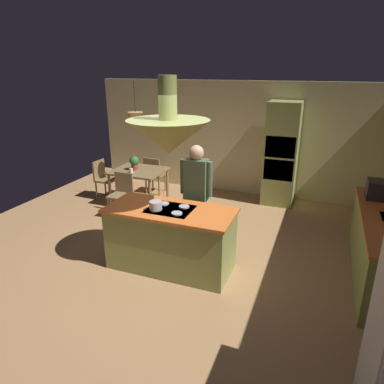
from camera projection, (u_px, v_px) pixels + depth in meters
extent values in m
plane|color=#AD7F51|center=(177.00, 260.00, 5.41)|extent=(8.16, 8.16, 0.00)
cube|color=beige|center=(236.00, 138.00, 8.01)|extent=(6.80, 0.10, 2.55)
cube|color=#8C934C|center=(171.00, 240.00, 5.09)|extent=(1.78, 0.78, 0.89)
cube|color=orange|center=(170.00, 210.00, 4.93)|extent=(1.84, 0.84, 0.04)
cube|color=black|center=(170.00, 209.00, 4.92)|extent=(0.64, 0.52, 0.01)
cylinder|color=#B2B2B7|center=(156.00, 210.00, 4.86)|extent=(0.15, 0.15, 0.02)
cylinder|color=#B2B2B7|center=(177.00, 213.00, 4.75)|extent=(0.15, 0.15, 0.02)
cylinder|color=#B2B2B7|center=(164.00, 204.00, 5.09)|extent=(0.15, 0.15, 0.02)
cylinder|color=#B2B2B7|center=(184.00, 207.00, 4.98)|extent=(0.15, 0.15, 0.02)
cube|color=#8C934C|center=(381.00, 249.00, 4.83)|extent=(0.62, 2.44, 0.89)
cube|color=#8C934C|center=(281.00, 154.00, 7.35)|extent=(0.66, 0.62, 2.18)
cube|color=black|center=(280.00, 147.00, 7.02)|extent=(0.60, 0.04, 0.44)
cube|color=black|center=(278.00, 170.00, 7.18)|extent=(0.60, 0.04, 0.44)
cube|color=#B2B2B7|center=(384.00, 371.00, 2.25)|extent=(0.03, 0.04, 0.36)
cube|color=olive|center=(139.00, 171.00, 7.41)|extent=(1.07, 0.94, 0.04)
cylinder|color=olive|center=(110.00, 191.00, 7.33)|extent=(0.06, 0.06, 0.72)
cylinder|color=olive|center=(150.00, 197.00, 7.01)|extent=(0.06, 0.06, 0.72)
cylinder|color=olive|center=(130.00, 180.00, 8.06)|extent=(0.06, 0.06, 0.72)
cylinder|color=olive|center=(167.00, 185.00, 7.74)|extent=(0.06, 0.06, 0.72)
cylinder|color=tan|center=(191.00, 223.00, 5.69)|extent=(0.14, 0.14, 0.85)
cylinder|color=tan|center=(201.00, 225.00, 5.63)|extent=(0.14, 0.14, 0.85)
cube|color=#4C6042|center=(196.00, 180.00, 5.40)|extent=(0.36, 0.22, 0.65)
cylinder|color=#4C6042|center=(183.00, 176.00, 5.46)|extent=(0.09, 0.09, 0.56)
cylinder|color=#4C6042|center=(210.00, 179.00, 5.32)|extent=(0.09, 0.09, 0.56)
sphere|color=tan|center=(196.00, 153.00, 5.25)|extent=(0.23, 0.23, 0.23)
cone|color=#8C934C|center=(168.00, 137.00, 4.57)|extent=(1.10, 1.10, 0.45)
cylinder|color=#8C934C|center=(168.00, 98.00, 4.40)|extent=(0.24, 0.24, 0.55)
cone|color=#E0B266|center=(136.00, 118.00, 7.03)|extent=(0.32, 0.32, 0.22)
cylinder|color=black|center=(135.00, 97.00, 6.89)|extent=(0.01, 0.01, 0.60)
cube|color=olive|center=(120.00, 196.00, 6.83)|extent=(0.40, 0.40, 0.04)
cube|color=olive|center=(124.00, 183.00, 6.91)|extent=(0.40, 0.04, 0.42)
cylinder|color=olive|center=(109.00, 208.00, 6.81)|extent=(0.04, 0.04, 0.43)
cylinder|color=olive|center=(124.00, 211.00, 6.70)|extent=(0.04, 0.04, 0.43)
cylinder|color=olive|center=(118.00, 202.00, 7.11)|extent=(0.04, 0.04, 0.43)
cylinder|color=olive|center=(133.00, 205.00, 7.00)|extent=(0.04, 0.04, 0.43)
cube|color=olive|center=(155.00, 174.00, 8.19)|extent=(0.40, 0.40, 0.04)
cube|color=olive|center=(152.00, 167.00, 7.95)|extent=(0.40, 0.04, 0.42)
cylinder|color=olive|center=(165.00, 182.00, 8.35)|extent=(0.04, 0.04, 0.43)
cylinder|color=olive|center=(153.00, 181.00, 8.47)|extent=(0.04, 0.04, 0.43)
cylinder|color=olive|center=(159.00, 187.00, 8.06)|extent=(0.04, 0.04, 0.43)
cylinder|color=olive|center=(146.00, 185.00, 8.17)|extent=(0.04, 0.04, 0.43)
cube|color=olive|center=(106.00, 180.00, 7.79)|extent=(0.40, 0.40, 0.04)
cube|color=olive|center=(99.00, 170.00, 7.78)|extent=(0.04, 0.40, 0.42)
cylinder|color=olive|center=(109.00, 193.00, 7.66)|extent=(0.04, 0.04, 0.43)
cylinder|color=olive|center=(118.00, 188.00, 7.96)|extent=(0.04, 0.04, 0.43)
cylinder|color=olive|center=(96.00, 191.00, 7.78)|extent=(0.04, 0.04, 0.43)
cylinder|color=olive|center=(105.00, 186.00, 8.07)|extent=(0.04, 0.04, 0.43)
cylinder|color=#99382D|center=(135.00, 167.00, 7.38)|extent=(0.14, 0.14, 0.12)
sphere|color=#2D722D|center=(134.00, 161.00, 7.34)|extent=(0.20, 0.20, 0.20)
cylinder|color=white|center=(131.00, 171.00, 7.19)|extent=(0.07, 0.07, 0.09)
cube|color=#232326|center=(383.00, 190.00, 5.25)|extent=(0.46, 0.36, 0.28)
cylinder|color=#B2B2B7|center=(156.00, 205.00, 4.83)|extent=(0.18, 0.18, 0.12)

